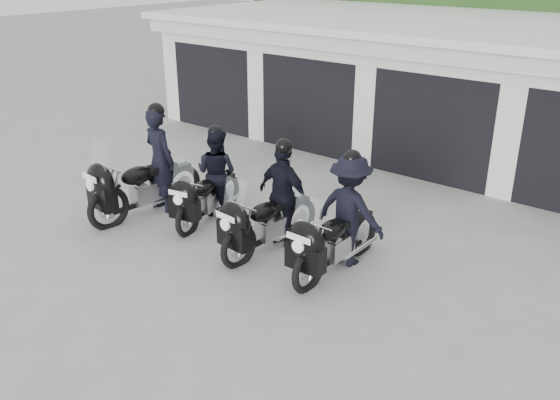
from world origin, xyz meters
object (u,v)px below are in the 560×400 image
Objects in this scene: police_bike_a at (145,171)px; police_bike_d at (343,218)px; police_bike_c at (276,203)px; police_bike_b at (211,180)px.

police_bike_a reaches higher than police_bike_d.
police_bike_d reaches higher than police_bike_c.
police_bike_a reaches higher than police_bike_b.
police_bike_d is at bearing 14.45° from police_bike_a.
police_bike_b is 0.91× the size of police_bike_d.
police_bike_b is (1.03, 0.62, -0.09)m from police_bike_a.
police_bike_c is at bearing 15.39° from police_bike_a.
police_bike_c reaches higher than police_bike_b.
police_bike_b is at bearing 178.02° from police_bike_c.
police_bike_c is at bearing -173.51° from police_bike_d.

